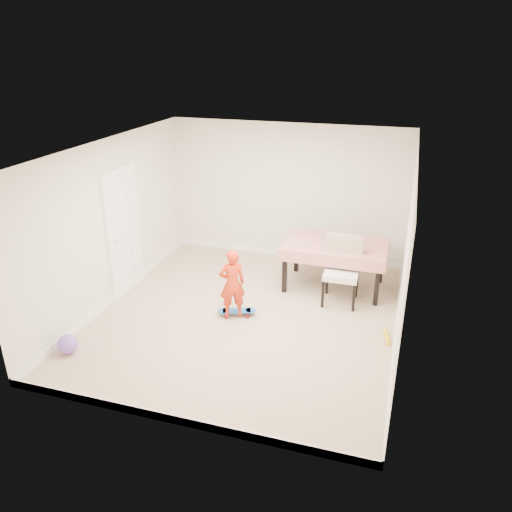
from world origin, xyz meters
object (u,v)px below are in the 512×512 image
(dining_chair, at_px, (341,272))
(skateboard, at_px, (237,313))
(dining_table, at_px, (334,265))
(child, at_px, (232,286))
(balloon, at_px, (68,344))

(dining_chair, bearing_deg, skateboard, -149.77)
(dining_table, height_order, child, child)
(skateboard, relative_size, balloon, 2.13)
(skateboard, relative_size, child, 0.54)
(dining_table, xyz_separation_m, dining_chair, (0.19, -0.52, 0.14))
(skateboard, distance_m, child, 0.51)
(dining_table, relative_size, child, 1.57)
(dining_chair, height_order, child, child)
(dining_chair, distance_m, balloon, 4.21)
(child, bearing_deg, dining_chair, -177.74)
(dining_table, distance_m, dining_chair, 0.57)
(balloon, bearing_deg, dining_table, 44.39)
(skateboard, height_order, child, child)
(dining_chair, xyz_separation_m, skateboard, (-1.46, -0.90, -0.50))
(dining_table, xyz_separation_m, skateboard, (-1.28, -1.43, -0.36))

